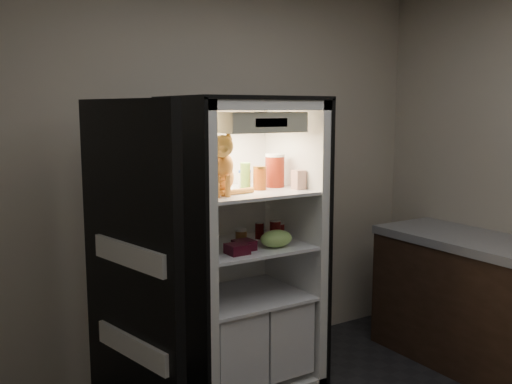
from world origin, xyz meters
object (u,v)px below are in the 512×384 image
refrigerator (240,265)px  cream_carton (299,180)px  soda_can_b (275,231)px  tabby_cat (219,170)px  berry_box_left (237,249)px  mayo_tub (245,179)px  pepper_jar (275,171)px  soda_can_a (260,231)px  grape_bag (276,239)px  salsa_jar (260,178)px  berry_box_right (244,245)px  soda_can_c (280,232)px  parmesan_shaker (245,176)px  condiment_jar (241,237)px

refrigerator → cream_carton: 0.67m
cream_carton → soda_can_b: 0.38m
soda_can_b → tabby_cat: bearing=-173.8°
soda_can_b → refrigerator: bearing=161.4°
cream_carton → berry_box_left: 0.61m
mayo_tub → cream_carton: bearing=-43.8°
pepper_jar → berry_box_left: size_ratio=1.78×
pepper_jar → soda_can_a: bearing=140.7°
cream_carton → grape_bag: (-0.19, -0.02, -0.36)m
salsa_jar → berry_box_right: size_ratio=1.25×
tabby_cat → soda_can_c: size_ratio=3.54×
refrigerator → cream_carton: (0.32, -0.20, 0.56)m
parmesan_shaker → pepper_jar: (0.22, -0.01, 0.02)m
cream_carton → mayo_tub: bearing=136.2°
soda_can_b → grape_bag: soda_can_b is taller
refrigerator → soda_can_a: refrigerator is taller
refrigerator → condiment_jar: size_ratio=18.69×
condiment_jar → grape_bag: (0.16, -0.17, 0.00)m
cream_carton → berry_box_right: cream_carton is taller
soda_can_a → soda_can_b: 0.12m
condiment_jar → grape_bag: 0.23m
mayo_tub → cream_carton: (0.25, -0.24, 0.00)m
tabby_cat → soda_can_c: tabby_cat is taller
soda_can_a → berry_box_left: soda_can_a is taller
cream_carton → soda_can_b: size_ratio=0.90×
cream_carton → soda_can_c: cream_carton is taller
soda_can_b → berry_box_left: 0.42m
cream_carton → condiment_jar: cream_carton is taller
tabby_cat → grape_bag: bearing=1.2°
parmesan_shaker → grape_bag: (0.11, -0.20, -0.38)m
refrigerator → pepper_jar: (0.25, -0.03, 0.61)m
tabby_cat → soda_can_b: size_ratio=2.93×
berry_box_left → cream_carton: bearing=4.8°
parmesan_shaker → berry_box_right: (-0.10, -0.15, -0.41)m
berry_box_left → parmesan_shaker: bearing=48.7°
soda_can_a → condiment_jar: (-0.19, -0.08, -0.00)m
pepper_jar → soda_can_c: pepper_jar is taller
cream_carton → grape_bag: size_ratio=0.57×
soda_can_a → berry_box_left: 0.43m
tabby_cat → soda_can_a: 0.61m
parmesan_shaker → salsa_jar: (0.07, -0.07, -0.01)m
salsa_jar → condiment_jar: salsa_jar is taller
tabby_cat → condiment_jar: size_ratio=3.92×
parmesan_shaker → mayo_tub: bearing=61.6°
berry_box_right → berry_box_left: bearing=-143.6°
tabby_cat → parmesan_shaker: bearing=38.6°
berry_box_left → tabby_cat: bearing=116.6°
salsa_jar → soda_can_b: 0.38m
tabby_cat → cream_carton: tabby_cat is taller
soda_can_c → grape_bag: bearing=-131.4°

